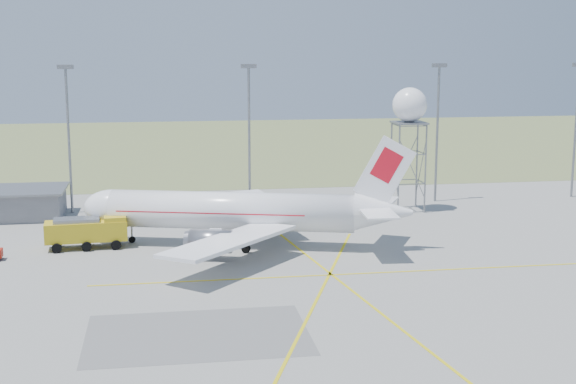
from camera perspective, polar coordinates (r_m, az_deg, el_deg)
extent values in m
cube|color=#596D3C|center=(189.99, -2.23, 3.43)|extent=(400.00, 120.00, 0.03)
cylinder|color=slate|center=(114.67, -15.31, 3.47)|extent=(0.36, 0.36, 20.00)
cube|color=slate|center=(113.95, -15.56, 8.57)|extent=(2.20, 0.50, 0.60)
cylinder|color=slate|center=(114.67, -2.77, 3.83)|extent=(0.36, 0.36, 20.00)
cube|color=slate|center=(113.95, -2.82, 8.93)|extent=(2.20, 0.50, 0.60)
cylinder|color=slate|center=(120.98, 10.56, 4.01)|extent=(0.36, 0.36, 20.00)
cube|color=slate|center=(120.29, 10.72, 8.85)|extent=(2.20, 0.50, 0.60)
cylinder|color=slate|center=(130.01, 19.75, 4.01)|extent=(0.36, 0.36, 20.00)
cylinder|color=white|center=(93.21, -4.04, -1.35)|extent=(28.60, 12.05, 4.38)
ellipsoid|color=white|center=(96.88, -12.34, -1.12)|extent=(7.95, 6.14, 4.38)
cube|color=black|center=(97.19, -13.09, -0.71)|extent=(2.26, 2.77, 1.07)
cone|color=white|center=(91.51, 6.81, -1.41)|extent=(7.53, 6.02, 4.38)
cube|color=white|center=(90.68, 6.88, 1.44)|extent=(6.84, 2.25, 8.25)
cube|color=red|center=(90.57, 7.03, 1.91)|extent=(3.73, 1.40, 4.23)
cube|color=white|center=(94.84, 6.50, -0.65)|extent=(5.03, 6.76, 0.20)
cube|color=white|center=(87.97, 6.46, -1.52)|extent=(5.03, 6.76, 0.20)
cube|color=white|center=(102.67, -2.09, -0.86)|extent=(8.24, 18.19, 0.39)
cube|color=white|center=(83.71, -4.19, -3.48)|extent=(15.64, 16.56, 0.39)
cylinder|color=slate|center=(99.95, -3.95, -1.76)|extent=(5.12, 3.69, 2.52)
cylinder|color=slate|center=(87.82, -5.50, -3.50)|extent=(5.12, 3.69, 2.52)
cube|color=red|center=(93.62, -5.35, -1.25)|extent=(22.29, 10.28, 0.13)
cylinder|color=black|center=(96.98, -11.03, -3.28)|extent=(0.95, 0.95, 0.99)
cube|color=black|center=(93.65, -2.69, -3.58)|extent=(2.86, 6.62, 0.99)
cylinder|color=slate|center=(93.53, -2.69, -3.29)|extent=(0.33, 0.33, 1.97)
cylinder|color=slate|center=(111.53, 7.88, 1.61)|extent=(0.23, 0.23, 12.47)
cylinder|color=slate|center=(112.71, 9.75, 1.65)|extent=(0.23, 0.23, 12.47)
cylinder|color=slate|center=(116.30, 9.15, 1.93)|extent=(0.23, 0.23, 12.47)
cylinder|color=slate|center=(115.17, 7.33, 1.90)|extent=(0.23, 0.23, 12.47)
cube|color=slate|center=(113.15, 8.61, 4.90)|extent=(4.44, 4.44, 0.24)
sphere|color=white|center=(112.94, 8.65, 6.15)|extent=(4.80, 4.80, 4.80)
cube|color=gold|center=(95.27, -14.15, -2.69)|extent=(9.42, 3.72, 2.25)
cube|color=gold|center=(95.05, -12.20, -2.07)|extent=(2.66, 3.04, 1.43)
cube|color=black|center=(95.04, -11.77, -1.99)|extent=(0.29, 2.67, 1.02)
cube|color=slate|center=(95.01, -14.81, -1.93)|extent=(5.29, 2.82, 0.41)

